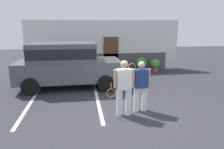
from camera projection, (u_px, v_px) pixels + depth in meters
ground_plane at (127, 114)px, 6.85m from camera, size 40.00×40.00×0.00m
parking_stripe_0 at (31, 103)px, 7.83m from camera, size 0.12×4.40×0.01m
parking_stripe_1 at (98, 99)px, 8.18m from camera, size 0.12×4.40×0.01m
house_frontage at (104, 47)px, 13.10m from camera, size 9.41×0.40×3.10m
parked_suv at (67, 63)px, 9.55m from camera, size 4.63×2.22×2.05m
tennis_player_man at (124, 87)px, 6.60m from camera, size 0.91×0.28×1.77m
tennis_player_woman at (141, 85)px, 6.93m from camera, size 0.77×0.26×1.68m
potted_plant_by_porch at (141, 64)px, 12.79m from camera, size 0.69×0.69×0.90m
potted_plant_secondary at (155, 65)px, 12.98m from camera, size 0.59×0.59×0.78m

